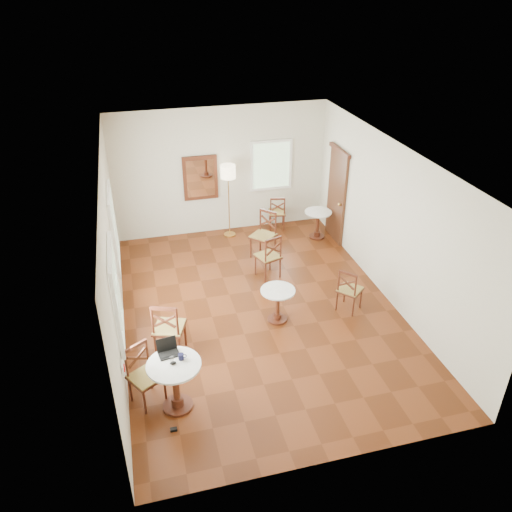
{
  "coord_description": "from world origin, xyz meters",
  "views": [
    {
      "loc": [
        -2.05,
        -7.52,
        5.62
      ],
      "look_at": [
        0.0,
        0.3,
        1.0
      ],
      "focal_mm": 35.52,
      "sensor_mm": 36.0,
      "label": 1
    }
  ],
  "objects_px": {
    "navy_mug": "(181,357)",
    "power_adapter": "(174,429)",
    "chair_back_a": "(277,212)",
    "floor_lamp": "(228,177)",
    "chair_near_b": "(145,376)",
    "laptop": "(168,350)",
    "cafe_table_near": "(175,381)",
    "mouse": "(173,363)",
    "chair_back_b": "(264,235)",
    "chair_mid_b": "(349,290)",
    "chair_near_a": "(169,328)",
    "chair_mid_a": "(269,256)",
    "cafe_table_back": "(318,221)",
    "water_glass": "(172,359)",
    "cafe_table_mid": "(278,302)"
  },
  "relations": [
    {
      "from": "navy_mug",
      "to": "power_adapter",
      "type": "relative_size",
      "value": 1.22
    },
    {
      "from": "chair_back_a",
      "to": "floor_lamp",
      "type": "height_order",
      "value": "floor_lamp"
    },
    {
      "from": "chair_near_b",
      "to": "laptop",
      "type": "bearing_deg",
      "value": -28.54
    },
    {
      "from": "floor_lamp",
      "to": "cafe_table_near",
      "type": "bearing_deg",
      "value": -110.01
    },
    {
      "from": "floor_lamp",
      "to": "mouse",
      "type": "bearing_deg",
      "value": -110.09
    },
    {
      "from": "chair_back_b",
      "to": "laptop",
      "type": "bearing_deg",
      "value": -75.67
    },
    {
      "from": "chair_mid_b",
      "to": "chair_near_a",
      "type": "bearing_deg",
      "value": 55.89
    },
    {
      "from": "navy_mug",
      "to": "cafe_table_near",
      "type": "bearing_deg",
      "value": -149.06
    },
    {
      "from": "chair_near_a",
      "to": "chair_mid_a",
      "type": "distance_m",
      "value": 2.94
    },
    {
      "from": "navy_mug",
      "to": "cafe_table_back",
      "type": "bearing_deg",
      "value": 49.99
    },
    {
      "from": "cafe_table_back",
      "to": "mouse",
      "type": "distance_m",
      "value": 6.0
    },
    {
      "from": "water_glass",
      "to": "chair_near_a",
      "type": "bearing_deg",
      "value": 87.32
    },
    {
      "from": "chair_back_a",
      "to": "navy_mug",
      "type": "bearing_deg",
      "value": 72.88
    },
    {
      "from": "chair_near_a",
      "to": "cafe_table_back",
      "type": "bearing_deg",
      "value": -118.7
    },
    {
      "from": "chair_mid_a",
      "to": "power_adapter",
      "type": "xyz_separation_m",
      "value": [
        -2.39,
        -3.57,
        -0.47
      ]
    },
    {
      "from": "chair_near_b",
      "to": "chair_back_a",
      "type": "xyz_separation_m",
      "value": [
        3.5,
        4.99,
        -0.04
      ]
    },
    {
      "from": "chair_mid_a",
      "to": "chair_back_b",
      "type": "height_order",
      "value": "chair_back_b"
    },
    {
      "from": "mouse",
      "to": "power_adapter",
      "type": "xyz_separation_m",
      "value": [
        -0.11,
        -0.44,
        -0.82
      ]
    },
    {
      "from": "chair_near_a",
      "to": "water_glass",
      "type": "xyz_separation_m",
      "value": [
        -0.05,
        -1.17,
        0.34
      ]
    },
    {
      "from": "chair_near_b",
      "to": "chair_back_a",
      "type": "height_order",
      "value": "chair_near_b"
    },
    {
      "from": "mouse",
      "to": "chair_mid_a",
      "type": "bearing_deg",
      "value": 40.5
    },
    {
      "from": "chair_back_b",
      "to": "floor_lamp",
      "type": "distance_m",
      "value": 1.61
    },
    {
      "from": "chair_mid_b",
      "to": "laptop",
      "type": "distance_m",
      "value": 3.73
    },
    {
      "from": "cafe_table_mid",
      "to": "floor_lamp",
      "type": "relative_size",
      "value": 0.37
    },
    {
      "from": "chair_back_a",
      "to": "power_adapter",
      "type": "bearing_deg",
      "value": 73.31
    },
    {
      "from": "chair_back_a",
      "to": "power_adapter",
      "type": "distance_m",
      "value": 6.53
    },
    {
      "from": "cafe_table_mid",
      "to": "chair_back_a",
      "type": "bearing_deg",
      "value": 73.44
    },
    {
      "from": "chair_back_a",
      "to": "chair_mid_b",
      "type": "bearing_deg",
      "value": 107.67
    },
    {
      "from": "chair_near_b",
      "to": "chair_back_b",
      "type": "xyz_separation_m",
      "value": [
        2.83,
        3.76,
        0.04
      ]
    },
    {
      "from": "chair_mid_a",
      "to": "laptop",
      "type": "height_order",
      "value": "laptop"
    },
    {
      "from": "floor_lamp",
      "to": "chair_near_a",
      "type": "bearing_deg",
      "value": -114.98
    },
    {
      "from": "cafe_table_mid",
      "to": "mouse",
      "type": "relative_size",
      "value": 7.1
    },
    {
      "from": "navy_mug",
      "to": "water_glass",
      "type": "bearing_deg",
      "value": -170.88
    },
    {
      "from": "chair_near_a",
      "to": "chair_near_b",
      "type": "distance_m",
      "value": 1.07
    },
    {
      "from": "chair_mid_b",
      "to": "mouse",
      "type": "xyz_separation_m",
      "value": [
        -3.41,
        -1.63,
        0.39
      ]
    },
    {
      "from": "chair_mid_b",
      "to": "cafe_table_mid",
      "type": "bearing_deg",
      "value": 48.07
    },
    {
      "from": "cafe_table_mid",
      "to": "floor_lamp",
      "type": "distance_m",
      "value": 3.7
    },
    {
      "from": "laptop",
      "to": "chair_back_b",
      "type": "bearing_deg",
      "value": 47.91
    },
    {
      "from": "mouse",
      "to": "chair_mid_b",
      "type": "bearing_deg",
      "value": 12.1
    },
    {
      "from": "chair_mid_b",
      "to": "navy_mug",
      "type": "relative_size",
      "value": 7.46
    },
    {
      "from": "cafe_table_mid",
      "to": "chair_back_b",
      "type": "relative_size",
      "value": 0.63
    },
    {
      "from": "navy_mug",
      "to": "chair_near_b",
      "type": "bearing_deg",
      "value": 161.76
    },
    {
      "from": "navy_mug",
      "to": "chair_near_a",
      "type": "bearing_deg",
      "value": 94.04
    },
    {
      "from": "chair_back_a",
      "to": "cafe_table_mid",
      "type": "bearing_deg",
      "value": 86.18
    },
    {
      "from": "chair_near_b",
      "to": "laptop",
      "type": "height_order",
      "value": "laptop"
    },
    {
      "from": "cafe_table_back",
      "to": "chair_mid_a",
      "type": "xyz_separation_m",
      "value": [
        -1.61,
        -1.42,
        0.07
      ]
    },
    {
      "from": "chair_back_a",
      "to": "cafe_table_back",
      "type": "bearing_deg",
      "value": 151.97
    },
    {
      "from": "water_glass",
      "to": "cafe_table_back",
      "type": "bearing_deg",
      "value": 49.13
    },
    {
      "from": "cafe_table_back",
      "to": "chair_mid_b",
      "type": "height_order",
      "value": "chair_mid_b"
    },
    {
      "from": "mouse",
      "to": "cafe_table_mid",
      "type": "bearing_deg",
      "value": 25.66
    }
  ]
}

